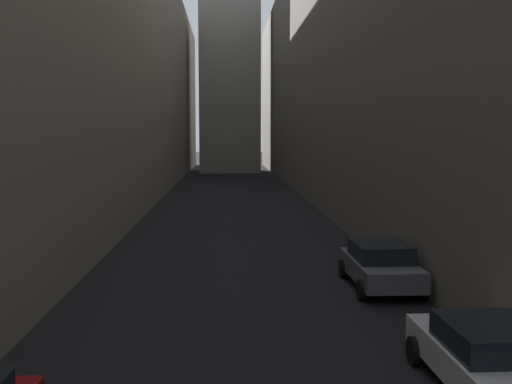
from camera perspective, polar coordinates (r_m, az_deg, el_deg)
ground_plane at (r=43.16m, az=-2.15°, el=-1.07°), size 264.00×264.00×0.00m
building_block_left at (r=46.62m, az=-17.47°, el=11.77°), size 12.99×108.00×20.46m
building_block_right at (r=46.90m, az=12.74°, el=12.32°), size 12.69×108.00×21.23m
parked_car_right_third at (r=12.49m, az=21.32°, el=-14.43°), size 2.05×4.24×1.42m
parked_car_right_far at (r=19.67m, az=11.82°, el=-6.79°), size 2.06×4.16×1.47m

